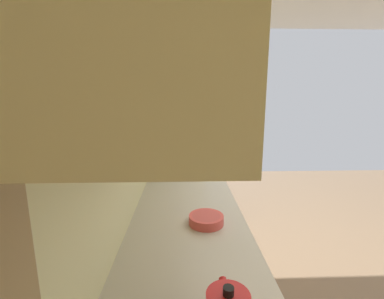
% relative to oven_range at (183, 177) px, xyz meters
% --- Properties ---
extents(ground_plane, '(6.89, 6.89, 0.00)m').
position_rel_oven_range_xyz_m(ground_plane, '(-1.63, -1.35, -0.48)').
color(ground_plane, brown).
extents(wall_back, '(4.43, 0.12, 2.60)m').
position_rel_oven_range_xyz_m(wall_back, '(-1.63, 0.36, 0.82)').
color(wall_back, beige).
rests_on(wall_back, ground_plane).
extents(counter_run, '(3.46, 0.67, 0.92)m').
position_rel_oven_range_xyz_m(counter_run, '(-2.05, -0.02, -0.02)').
color(counter_run, beige).
rests_on(counter_run, ground_plane).
extents(upper_cabinets, '(2.59, 0.36, 0.55)m').
position_rel_oven_range_xyz_m(upper_cabinets, '(-2.05, 0.12, 1.35)').
color(upper_cabinets, beige).
extents(oven_range, '(0.65, 0.61, 1.10)m').
position_rel_oven_range_xyz_m(oven_range, '(0.00, 0.00, 0.00)').
color(oven_range, black).
rests_on(oven_range, ground_plane).
extents(microwave, '(0.51, 0.39, 0.31)m').
position_rel_oven_range_xyz_m(microwave, '(-1.10, -0.00, 0.60)').
color(microwave, white).
rests_on(microwave, counter_run).
extents(bowl, '(0.19, 0.19, 0.05)m').
position_rel_oven_range_xyz_m(bowl, '(-2.22, -0.12, 0.47)').
color(bowl, '#D84C47').
rests_on(bowl, counter_run).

